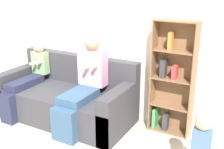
% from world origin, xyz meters
% --- Properties ---
extents(ground_plane, '(14.00, 14.00, 0.00)m').
position_xyz_m(ground_plane, '(0.00, 0.00, 0.00)').
color(ground_plane, beige).
extents(back_wall, '(10.00, 0.06, 2.55)m').
position_xyz_m(back_wall, '(0.00, 1.06, 1.27)').
color(back_wall, silver).
rests_on(back_wall, ground_plane).
extents(couch, '(2.03, 0.93, 0.92)m').
position_xyz_m(couch, '(-0.15, 0.56, 0.30)').
color(couch, '#38383D').
rests_on(couch, ground_plane).
extents(adult_seated, '(0.41, 0.89, 1.29)m').
position_xyz_m(adult_seated, '(0.24, 0.48, 0.66)').
color(adult_seated, '#335170').
rests_on(adult_seated, ground_plane).
extents(child_seated, '(0.28, 0.90, 1.10)m').
position_xyz_m(child_seated, '(-0.80, 0.42, 0.56)').
color(child_seated, '#232842').
rests_on(child_seated, ground_plane).
extents(toddler_standing, '(0.18, 0.18, 0.80)m').
position_xyz_m(toddler_standing, '(1.95, 0.05, 0.46)').
color(toddler_standing, '#232842').
rests_on(toddler_standing, ground_plane).
extents(bookshelf, '(0.56, 0.23, 1.55)m').
position_xyz_m(bookshelf, '(1.34, 0.94, 0.74)').
color(bookshelf, brown).
rests_on(bookshelf, ground_plane).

